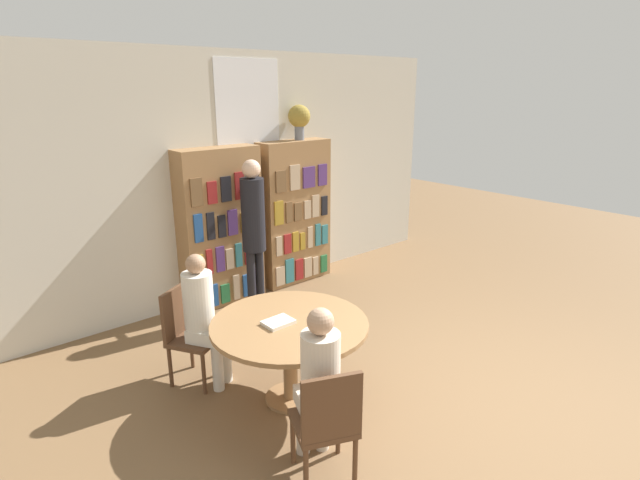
% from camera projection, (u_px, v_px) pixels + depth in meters
% --- Properties ---
extents(ground_plane, '(16.00, 16.00, 0.00)m').
position_uv_depth(ground_plane, '(482.00, 402.00, 4.26)').
color(ground_plane, brown).
extents(wall_back, '(6.40, 0.07, 3.00)m').
position_uv_depth(wall_back, '(250.00, 175.00, 6.31)').
color(wall_back, beige).
rests_on(wall_back, ground_plane).
extents(bookshelf_left, '(1.01, 0.34, 1.91)m').
position_uv_depth(bookshelf_left, '(221.00, 228.00, 5.98)').
color(bookshelf_left, olive).
rests_on(bookshelf_left, ground_plane).
extents(bookshelf_right, '(1.01, 0.34, 1.91)m').
position_uv_depth(bookshelf_right, '(295.00, 213.00, 6.69)').
color(bookshelf_right, olive).
rests_on(bookshelf_right, ground_plane).
extents(flower_vase, '(0.29, 0.29, 0.45)m').
position_uv_depth(flower_vase, '(299.00, 118.00, 6.39)').
color(flower_vase, slate).
rests_on(flower_vase, bookshelf_right).
extents(reading_table, '(1.31, 1.31, 0.73)m').
position_uv_depth(reading_table, '(290.00, 334.00, 4.13)').
color(reading_table, olive).
rests_on(reading_table, ground_plane).
extents(chair_near_camera, '(0.53, 0.53, 0.89)m').
position_uv_depth(chair_near_camera, '(327.00, 421.00, 3.26)').
color(chair_near_camera, brown).
rests_on(chair_near_camera, ground_plane).
extents(chair_left_side, '(0.55, 0.55, 0.89)m').
position_uv_depth(chair_left_side, '(187.00, 330.00, 4.47)').
color(chair_left_side, brown).
rests_on(chair_left_side, ground_plane).
extents(seated_reader_left, '(0.39, 0.41, 1.23)m').
position_uv_depth(seated_reader_left, '(203.00, 313.00, 4.35)').
color(seated_reader_left, silver).
rests_on(seated_reader_left, ground_plane).
extents(seated_reader_right, '(0.37, 0.41, 1.24)m').
position_uv_depth(seated_reader_right, '(319.00, 378.00, 3.36)').
color(seated_reader_right, beige).
rests_on(seated_reader_right, ground_plane).
extents(librarian_standing, '(0.27, 0.54, 1.82)m').
position_uv_depth(librarian_standing, '(253.00, 222.00, 5.66)').
color(librarian_standing, black).
rests_on(librarian_standing, ground_plane).
extents(open_book_on_table, '(0.24, 0.18, 0.03)m').
position_uv_depth(open_book_on_table, '(278.00, 322.00, 4.06)').
color(open_book_on_table, silver).
rests_on(open_book_on_table, reading_table).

